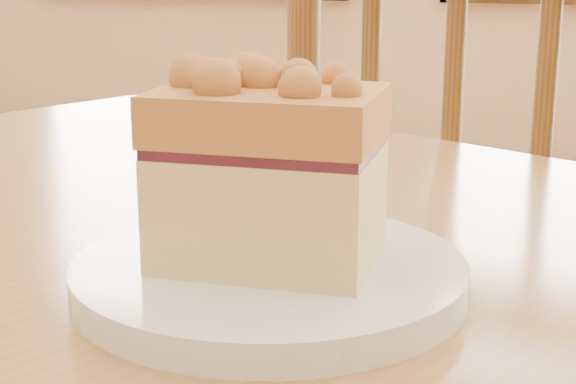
{
  "coord_description": "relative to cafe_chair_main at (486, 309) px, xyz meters",
  "views": [
    {
      "loc": [
        0.14,
        -0.16,
        0.93
      ],
      "look_at": [
        -0.02,
        0.29,
        0.8
      ],
      "focal_mm": 55.0,
      "sensor_mm": 36.0,
      "label": 1
    }
  ],
  "objects": [
    {
      "name": "cafe_chair_main",
      "position": [
        0.0,
        0.0,
        0.0
      ],
      "size": [
        0.52,
        0.52,
        0.98
      ],
      "rotation": [
        0.0,
        0.0,
        2.94
      ],
      "color": "brown",
      "rests_on": "ground"
    },
    {
      "name": "plate",
      "position": [
        -0.05,
        -0.64,
        0.26
      ],
      "size": [
        0.21,
        0.21,
        0.02
      ],
      "color": "white",
      "rests_on": "cafe_table_main"
    },
    {
      "name": "cake_slice",
      "position": [
        -0.05,
        -0.64,
        0.33
      ],
      "size": [
        0.13,
        0.09,
        0.11
      ],
      "rotation": [
        0.0,
        0.0,
        0.07
      ],
      "color": "#DFBE7E",
      "rests_on": "plate"
    }
  ]
}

